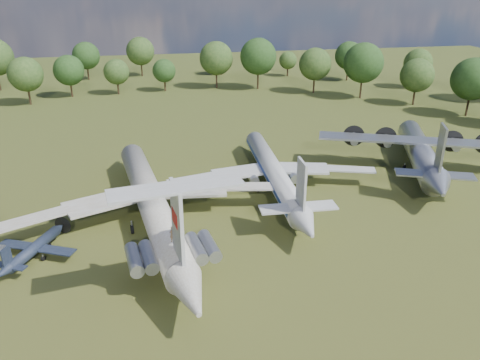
{
  "coord_description": "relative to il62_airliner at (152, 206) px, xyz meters",
  "views": [
    {
      "loc": [
        -1.74,
        -56.47,
        29.79
      ],
      "look_at": [
        9.03,
        -0.25,
        5.0
      ],
      "focal_mm": 35.0,
      "sensor_mm": 36.0,
      "label": 1
    }
  ],
  "objects": [
    {
      "name": "small_prop_west",
      "position": [
        -13.5,
        -6.06,
        -1.53
      ],
      "size": [
        14.11,
        15.8,
        1.91
      ],
      "primitive_type": null,
      "rotation": [
        0.0,
        0.0,
        -0.43
      ],
      "color": "black",
      "rests_on": "ground"
    },
    {
      "name": "an12_transport",
      "position": [
        44.38,
        10.47,
        -0.02
      ],
      "size": [
        45.0,
        47.23,
        4.94
      ],
      "primitive_type": null,
      "rotation": [
        0.0,
        0.0,
        -0.37
      ],
      "color": "#93969B",
      "rests_on": "ground"
    },
    {
      "name": "tu104_jet",
      "position": [
        18.4,
        7.76,
        -0.36
      ],
      "size": [
        33.35,
        43.65,
        4.26
      ],
      "primitive_type": null,
      "rotation": [
        0.0,
        0.0,
        -0.03
      ],
      "color": "silver",
      "rests_on": "ground"
    },
    {
      "name": "il62_airliner",
      "position": [
        0.0,
        0.0,
        0.0
      ],
      "size": [
        46.17,
        55.98,
        4.97
      ],
      "primitive_type": null,
      "rotation": [
        0.0,
        0.0,
        0.15
      ],
      "color": "#BABAB5",
      "rests_on": "ground"
    },
    {
      "name": "ground",
      "position": [
        2.82,
        0.71,
        -2.49
      ],
      "size": [
        300.0,
        300.0,
        0.0
      ],
      "primitive_type": "plane",
      "color": "#294216",
      "rests_on": "ground"
    },
    {
      "name": "person_on_il62",
      "position": [
        2.09,
        -13.76,
        3.35
      ],
      "size": [
        0.75,
        0.68,
        1.73
      ],
      "primitive_type": "imported",
      "rotation": [
        0.0,
        0.0,
        3.68
      ],
      "color": "#836142",
      "rests_on": "il62_airliner"
    }
  ]
}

